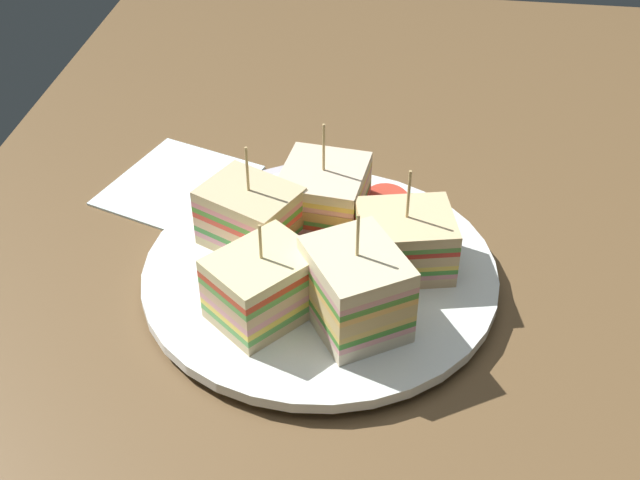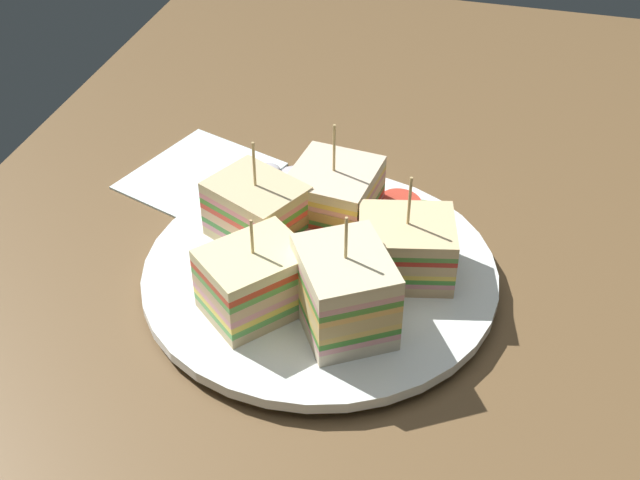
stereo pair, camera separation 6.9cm
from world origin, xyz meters
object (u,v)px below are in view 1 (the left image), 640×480
sandwich_wedge_2 (251,216)px  napkin (179,184)px  sandwich_wedge_0 (404,241)px  chip_pile (311,257)px  sandwich_wedge_1 (323,195)px  sandwich_wedge_4 (356,289)px  spoon (259,172)px  sandwich_wedge_3 (263,286)px  plate (320,274)px

sandwich_wedge_2 → napkin: 14.22cm
sandwich_wedge_0 → chip_pile: 7.83cm
sandwich_wedge_0 → sandwich_wedge_1: bearing=-49.7°
sandwich_wedge_1 → sandwich_wedge_4: size_ratio=0.94×
sandwich_wedge_1 → chip_pile: bearing=5.7°
chip_pile → spoon: chip_pile is taller
sandwich_wedge_2 → sandwich_wedge_3: sandwich_wedge_2 is taller
sandwich_wedge_4 → chip_pile: size_ratio=1.44×
plate → sandwich_wedge_4: sandwich_wedge_4 is taller
sandwich_wedge_3 → napkin: sandwich_wedge_3 is taller
spoon → sandwich_wedge_1: bearing=100.0°
chip_pile → napkin: 20.03cm
plate → chip_pile: size_ratio=4.14×
plate → sandwich_wedge_1: 7.71cm
sandwich_wedge_2 → sandwich_wedge_4: sandwich_wedge_4 is taller
plate → sandwich_wedge_0: (-1.36, 6.83, 3.22)cm
plate → sandwich_wedge_2: 7.75cm
sandwich_wedge_3 → chip_pile: 6.53cm
chip_pile → napkin: (-12.85, -15.10, -2.86)cm
sandwich_wedge_2 → chip_pile: size_ratio=1.33×
sandwich_wedge_0 → chip_pile: bearing=-0.7°
sandwich_wedge_2 → chip_pile: (3.11, 5.63, -1.34)cm
plate → sandwich_wedge_2: (-2.83, -6.37, 3.38)cm
sandwich_wedge_0 → sandwich_wedge_2: sandwich_wedge_2 is taller
plate → sandwich_wedge_3: size_ratio=3.06×
sandwich_wedge_0 → sandwich_wedge_1: 9.33cm
sandwich_wedge_0 → chip_pile: size_ratio=1.32×
plate → napkin: bearing=-128.4°
sandwich_wedge_3 → plate: bearing=9.4°
sandwich_wedge_0 → spoon: 21.06cm
sandwich_wedge_2 → spoon: bearing=124.6°
sandwich_wedge_2 → sandwich_wedge_3: size_ratio=0.98×
sandwich_wedge_0 → sandwich_wedge_3: (7.34, -10.41, 0.28)cm
sandwich_wedge_0 → sandwich_wedge_4: bearing=52.9°
sandwich_wedge_0 → chip_pile: sandwich_wedge_0 is taller
sandwich_wedge_4 → napkin: 27.27cm
sandwich_wedge_0 → spoon: bearing=-56.2°
spoon → chip_pile: bearing=83.9°
plate → sandwich_wedge_1: (-6.94, -0.65, 3.30)cm
sandwich_wedge_2 → spoon: size_ratio=0.79×
plate → chip_pile: chip_pile is taller
sandwich_wedge_4 → spoon: sandwich_wedge_4 is taller
sandwich_wedge_1 → plate: bearing=11.8°
sandwich_wedge_2 → spoon: 13.46cm
napkin → sandwich_wedge_3: bearing=33.5°
sandwich_wedge_0 → napkin: 25.60cm
plate → sandwich_wedge_4: (6.00, 3.54, 4.05)cm
sandwich_wedge_1 → napkin: size_ratio=0.73×
chip_pile → spoon: bearing=-154.5°
sandwich_wedge_3 → spoon: (-21.50, -4.70, -4.18)cm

